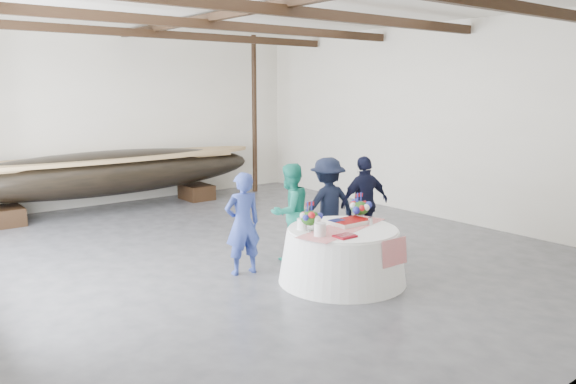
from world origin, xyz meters
TOP-DOWN VIEW (x-y plane):
  - floor at (0.00, 0.00)m, footprint 10.00×12.00m
  - wall_back at (0.00, 6.00)m, footprint 10.00×0.02m
  - wall_right at (5.00, 0.00)m, footprint 0.02×12.00m
  - ceiling at (0.00, 0.00)m, footprint 10.00×12.00m
  - pavilion_structure at (0.00, 0.86)m, footprint 9.80×11.76m
  - longboat_display at (-0.87, 5.10)m, footprint 8.04×1.61m
  - banquet_table at (0.12, -2.23)m, footprint 2.02×2.02m
  - tabletop_items at (0.12, -2.08)m, footprint 1.95×1.07m
  - guest_woman_blue at (-0.92, -0.97)m, footprint 0.67×0.49m
  - guest_woman_teal at (0.19, -0.79)m, footprint 0.92×0.76m
  - guest_man_left at (1.03, -0.86)m, footprint 1.24×0.83m
  - guest_man_right at (1.73, -1.12)m, footprint 1.10×0.60m

SIDE VIEW (x-z plane):
  - floor at x=0.00m, z-range -0.01..0.01m
  - banquet_table at x=0.12m, z-range 0.00..0.86m
  - guest_woman_blue at x=-0.92m, z-range 0.00..1.70m
  - guest_woman_teal at x=0.19m, z-range 0.00..1.73m
  - guest_man_right at x=1.73m, z-range 0.00..1.77m
  - guest_man_left at x=1.03m, z-range 0.00..1.78m
  - longboat_display at x=-0.87m, z-range 0.21..1.72m
  - tabletop_items at x=0.12m, z-range 0.81..1.21m
  - wall_back at x=0.00m, z-range 0.00..4.50m
  - wall_right at x=5.00m, z-range 0.00..4.50m
  - pavilion_structure at x=0.00m, z-range 1.75..6.25m
  - ceiling at x=0.00m, z-range 4.50..4.50m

